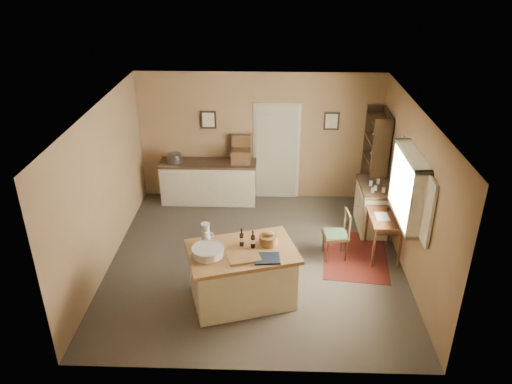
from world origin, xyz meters
TOP-DOWN VIEW (x-y plane):
  - ground at (0.00, 0.00)m, footprint 5.00×5.00m
  - wall_back at (0.00, 2.50)m, footprint 5.00×0.10m
  - wall_front at (0.00, -2.50)m, footprint 5.00×0.10m
  - wall_left at (-2.50, 0.00)m, footprint 0.10×5.00m
  - wall_right at (2.50, 0.00)m, footprint 0.10×5.00m
  - ceiling at (0.00, 0.00)m, footprint 5.00×5.00m
  - door at (0.35, 2.47)m, footprint 0.97×0.06m
  - framed_prints at (0.20, 2.48)m, footprint 2.82×0.02m
  - window at (2.42, -0.20)m, footprint 0.25×1.99m
  - work_island at (-0.18, -1.08)m, footprint 1.80×1.43m
  - sideboard at (-1.06, 2.20)m, footprint 1.99×0.57m
  - rug at (1.75, 0.20)m, footprint 1.27×1.71m
  - writing_desk at (2.20, 0.26)m, footprint 0.51×0.84m
  - desk_chair at (1.37, 0.16)m, footprint 0.45×0.45m
  - right_cabinet at (2.20, 1.20)m, footprint 0.58×1.04m
  - shelving_unit at (2.35, 2.00)m, footprint 0.35×0.94m

SIDE VIEW (x-z plane):
  - ground at x=0.00m, z-range 0.00..0.00m
  - rug at x=1.75m, z-range 0.00..0.01m
  - desk_chair at x=1.37m, z-range 0.00..0.87m
  - right_cabinet at x=2.20m, z-range -0.04..0.95m
  - sideboard at x=-1.06m, z-range -0.11..1.07m
  - work_island at x=-0.18m, z-range -0.12..1.08m
  - writing_desk at x=2.20m, z-range 0.26..1.07m
  - shelving_unit at x=2.35m, z-range 0.00..2.08m
  - door at x=0.35m, z-range 0.00..2.11m
  - wall_back at x=0.00m, z-range 0.00..2.70m
  - wall_front at x=0.00m, z-range 0.00..2.70m
  - wall_left at x=-2.50m, z-range 0.00..2.70m
  - wall_right at x=2.50m, z-range 0.00..2.70m
  - window at x=2.42m, z-range 0.99..2.11m
  - framed_prints at x=0.20m, z-range 1.53..1.91m
  - ceiling at x=0.00m, z-range 2.70..2.70m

